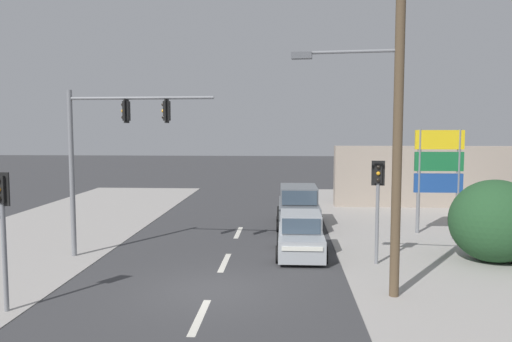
{
  "coord_description": "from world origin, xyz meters",
  "views": [
    {
      "loc": [
        2.1,
        -13.85,
        4.65
      ],
      "look_at": [
        1.03,
        4.0,
        3.11
      ],
      "focal_mm": 35.0,
      "sensor_mm": 36.0,
      "label": 1
    }
  ],
  "objects_px": {
    "pedestal_signal_right_kerb": "(378,194)",
    "hatchback_oncoming_near": "(301,236)",
    "utility_pole_foreground_right": "(393,114)",
    "shopping_plaza_sign": "(439,166)",
    "suv_kerbside_parked": "(298,207)",
    "pedestal_signal_left_kerb": "(3,218)",
    "traffic_signal_mast": "(106,142)"
  },
  "relations": [
    {
      "from": "traffic_signal_mast",
      "to": "hatchback_oncoming_near",
      "type": "bearing_deg",
      "value": 6.56
    },
    {
      "from": "traffic_signal_mast",
      "to": "pedestal_signal_left_kerb",
      "type": "xyz_separation_m",
      "value": [
        -0.67,
        -5.43,
        -1.73
      ]
    },
    {
      "from": "shopping_plaza_sign",
      "to": "suv_kerbside_parked",
      "type": "bearing_deg",
      "value": 166.91
    },
    {
      "from": "utility_pole_foreground_right",
      "to": "shopping_plaza_sign",
      "type": "xyz_separation_m",
      "value": [
        3.83,
        8.54,
        -2.03
      ]
    },
    {
      "from": "pedestal_signal_left_kerb",
      "to": "suv_kerbside_parked",
      "type": "height_order",
      "value": "pedestal_signal_left_kerb"
    },
    {
      "from": "utility_pole_foreground_right",
      "to": "traffic_signal_mast",
      "type": "height_order",
      "value": "utility_pole_foreground_right"
    },
    {
      "from": "pedestal_signal_left_kerb",
      "to": "shopping_plaza_sign",
      "type": "xyz_separation_m",
      "value": [
        13.75,
        10.31,
        0.57
      ]
    },
    {
      "from": "shopping_plaza_sign",
      "to": "hatchback_oncoming_near",
      "type": "xyz_separation_m",
      "value": [
        -6.14,
        -4.08,
        -2.28
      ]
    },
    {
      "from": "pedestal_signal_left_kerb",
      "to": "hatchback_oncoming_near",
      "type": "distance_m",
      "value": 9.98
    },
    {
      "from": "suv_kerbside_parked",
      "to": "pedestal_signal_right_kerb",
      "type": "bearing_deg",
      "value": -69.5
    },
    {
      "from": "shopping_plaza_sign",
      "to": "pedestal_signal_right_kerb",
      "type": "bearing_deg",
      "value": -124.25
    },
    {
      "from": "pedestal_signal_right_kerb",
      "to": "utility_pole_foreground_right",
      "type": "bearing_deg",
      "value": -94.28
    },
    {
      "from": "utility_pole_foreground_right",
      "to": "hatchback_oncoming_near",
      "type": "xyz_separation_m",
      "value": [
        -2.31,
        4.46,
        -4.31
      ]
    },
    {
      "from": "pedestal_signal_right_kerb",
      "to": "traffic_signal_mast",
      "type": "bearing_deg",
      "value": 177.69
    },
    {
      "from": "hatchback_oncoming_near",
      "to": "traffic_signal_mast",
      "type": "bearing_deg",
      "value": -173.44
    },
    {
      "from": "traffic_signal_mast",
      "to": "pedestal_signal_left_kerb",
      "type": "relative_size",
      "value": 1.69
    },
    {
      "from": "hatchback_oncoming_near",
      "to": "utility_pole_foreground_right",
      "type": "bearing_deg",
      "value": -62.65
    },
    {
      "from": "utility_pole_foreground_right",
      "to": "suv_kerbside_parked",
      "type": "relative_size",
      "value": 2.05
    },
    {
      "from": "pedestal_signal_right_kerb",
      "to": "pedestal_signal_left_kerb",
      "type": "height_order",
      "value": "same"
    },
    {
      "from": "pedestal_signal_right_kerb",
      "to": "hatchback_oncoming_near",
      "type": "distance_m",
      "value": 3.29
    },
    {
      "from": "suv_kerbside_parked",
      "to": "hatchback_oncoming_near",
      "type": "bearing_deg",
      "value": -90.6
    },
    {
      "from": "utility_pole_foreground_right",
      "to": "shopping_plaza_sign",
      "type": "height_order",
      "value": "utility_pole_foreground_right"
    },
    {
      "from": "pedestal_signal_left_kerb",
      "to": "utility_pole_foreground_right",
      "type": "bearing_deg",
      "value": 10.12
    },
    {
      "from": "utility_pole_foreground_right",
      "to": "hatchback_oncoming_near",
      "type": "relative_size",
      "value": 2.56
    },
    {
      "from": "traffic_signal_mast",
      "to": "pedestal_signal_right_kerb",
      "type": "relative_size",
      "value": 1.69
    },
    {
      "from": "pedestal_signal_left_kerb",
      "to": "hatchback_oncoming_near",
      "type": "height_order",
      "value": "pedestal_signal_left_kerb"
    },
    {
      "from": "pedestal_signal_left_kerb",
      "to": "traffic_signal_mast",
      "type": "bearing_deg",
      "value": 82.93
    },
    {
      "from": "utility_pole_foreground_right",
      "to": "traffic_signal_mast",
      "type": "xyz_separation_m",
      "value": [
        -9.24,
        3.66,
        -0.87
      ]
    },
    {
      "from": "pedestal_signal_right_kerb",
      "to": "hatchback_oncoming_near",
      "type": "height_order",
      "value": "pedestal_signal_right_kerb"
    },
    {
      "from": "shopping_plaza_sign",
      "to": "suv_kerbside_parked",
      "type": "xyz_separation_m",
      "value": [
        -6.08,
        1.41,
        -2.1
      ]
    },
    {
      "from": "traffic_signal_mast",
      "to": "pedestal_signal_right_kerb",
      "type": "xyz_separation_m",
      "value": [
        9.49,
        -0.38,
        -1.73
      ]
    },
    {
      "from": "utility_pole_foreground_right",
      "to": "shopping_plaza_sign",
      "type": "distance_m",
      "value": 9.58
    }
  ]
}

